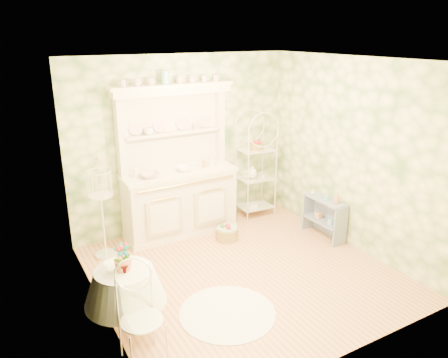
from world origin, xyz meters
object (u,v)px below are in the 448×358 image
round_table (126,297)px  kitchen_dresser (179,162)px  side_shelf (324,220)px  bakers_rack (256,168)px  cafe_chair (142,320)px  floor_basket (227,234)px  birdcage_stand (102,211)px

round_table → kitchen_dresser: bearing=52.2°
kitchen_dresser → side_shelf: size_ratio=3.54×
bakers_rack → round_table: bearing=-142.3°
bakers_rack → cafe_chair: 3.80m
kitchen_dresser → cafe_chair: kitchen_dresser is taller
side_shelf → cafe_chair: (-3.32, -1.20, 0.18)m
bakers_rack → floor_basket: size_ratio=5.58×
kitchen_dresser → floor_basket: bearing=-49.5°
round_table → birdcage_stand: size_ratio=0.58×
floor_basket → side_shelf: bearing=-25.3°
side_shelf → floor_basket: (-1.34, 0.64, -0.18)m
round_table → birdcage_stand: (0.23, 1.71, 0.29)m
bakers_rack → birdcage_stand: 2.65m
bakers_rack → side_shelf: bakers_rack is taller
kitchen_dresser → side_shelf: 2.37m
kitchen_dresser → floor_basket: 1.30m
side_shelf → cafe_chair: bearing=-163.4°
round_table → floor_basket: size_ratio=2.67×
kitchen_dresser → side_shelf: bearing=-33.5°
side_shelf → birdcage_stand: 3.27m
bakers_rack → floor_basket: (-0.91, -0.61, -0.73)m
floor_basket → round_table: bearing=-146.4°
kitchen_dresser → side_shelf: kitchen_dresser is taller
kitchen_dresser → cafe_chair: bearing=-121.5°
birdcage_stand → kitchen_dresser: bearing=8.5°
cafe_chair → birdcage_stand: (0.24, 2.23, 0.23)m
round_table → floor_basket: round_table is taller
round_table → birdcage_stand: bearing=82.3°
cafe_chair → side_shelf: bearing=43.6°
side_shelf → round_table: 3.38m
birdcage_stand → floor_basket: birdcage_stand is taller
bakers_rack → cafe_chair: bakers_rack is taller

